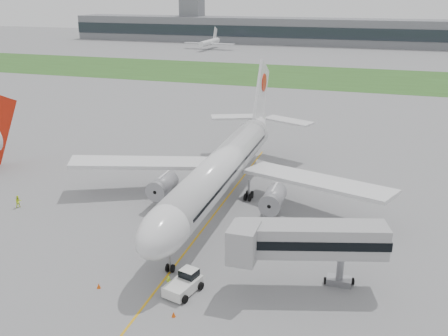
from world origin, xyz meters
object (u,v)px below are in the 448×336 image
(pushback_tug, at_px, (185,283))
(ground_crew_near, at_px, (169,283))
(airliner, at_px, (224,166))
(jet_bridge, at_px, (303,240))

(pushback_tug, relative_size, ground_crew_near, 2.64)
(airliner, relative_size, jet_bridge, 3.47)
(airliner, relative_size, ground_crew_near, 30.98)
(pushback_tug, distance_m, jet_bridge, 12.79)
(airliner, bearing_deg, ground_crew_near, -86.77)
(pushback_tug, relative_size, jet_bridge, 0.30)
(pushback_tug, xyz_separation_m, ground_crew_near, (-1.57, -0.44, -0.11))
(airliner, distance_m, pushback_tug, 23.51)
(jet_bridge, distance_m, ground_crew_near, 14.36)
(pushback_tug, height_order, ground_crew_near, pushback_tug)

